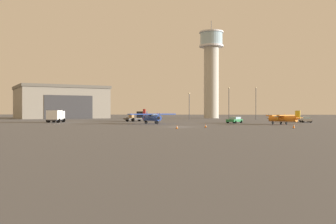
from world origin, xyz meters
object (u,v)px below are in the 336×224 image
at_px(car_green, 235,120).
at_px(light_post_centre, 256,100).
at_px(light_post_west, 189,104).
at_px(traffic_cone_mid_apron, 177,127).
at_px(car_silver, 306,119).
at_px(truck_box_white, 56,116).
at_px(airplane_orange, 283,118).
at_px(light_post_north, 229,101).
at_px(traffic_cone_near_left, 294,126).
at_px(control_tower, 211,68).
at_px(airplane_blue, 151,117).
at_px(traffic_cone_near_right, 206,126).
at_px(truck_flatbed_black, 139,116).

distance_m(car_green, light_post_centre, 33.33).
distance_m(light_post_west, traffic_cone_mid_apron, 53.55).
xyz_separation_m(car_silver, traffic_cone_mid_apron, (-27.41, -33.19, -0.47)).
relative_size(truck_box_white, car_green, 1.25).
bearing_deg(airplane_orange, traffic_cone_mid_apron, 86.24).
relative_size(light_post_west, light_post_centre, 0.81).
relative_size(car_silver, light_post_west, 0.58).
distance_m(airplane_orange, car_silver, 15.62).
height_order(light_post_north, traffic_cone_near_left, light_post_north).
distance_m(control_tower, airplane_blue, 63.23).
bearing_deg(traffic_cone_near_right, airplane_orange, 44.45).
relative_size(airplane_blue, traffic_cone_mid_apron, 17.13).
distance_m(airplane_orange, car_green, 11.40).
xyz_separation_m(control_tower, light_post_north, (4.15, -32.16, -12.74)).
bearing_deg(truck_box_white, light_post_centre, -62.59).
distance_m(control_tower, truck_flatbed_black, 48.58).
bearing_deg(car_green, truck_box_white, -61.19).
bearing_deg(truck_box_white, light_post_north, -67.67).
bearing_deg(control_tower, traffic_cone_mid_apron, -94.81).
bearing_deg(traffic_cone_near_left, truck_flatbed_black, 130.36).
distance_m(control_tower, traffic_cone_near_left, 79.75).
bearing_deg(truck_box_white, traffic_cone_mid_apron, -137.27).
bearing_deg(traffic_cone_near_left, traffic_cone_mid_apron, -169.22).
bearing_deg(truck_flatbed_black, traffic_cone_mid_apron, -126.56).
height_order(airplane_orange, truck_box_white, truck_box_white).
bearing_deg(car_silver, truck_flatbed_black, -94.31).
xyz_separation_m(control_tower, light_post_centre, (12.87, -21.83, -12.38)).
xyz_separation_m(truck_flatbed_black, traffic_cone_mid_apron, (12.63, -39.15, -0.97)).
bearing_deg(light_post_centre, traffic_cone_near_right, -105.91).
xyz_separation_m(car_silver, traffic_cone_near_right, (-23.12, -28.51, -0.44)).
relative_size(light_post_centre, traffic_cone_near_right, 16.07).
bearing_deg(car_silver, traffic_cone_mid_apron, -35.41).
height_order(truck_box_white, car_green, truck_box_white).
distance_m(airplane_orange, traffic_cone_mid_apron, 27.79).
height_order(airplane_blue, car_green, airplane_blue).
xyz_separation_m(truck_flatbed_black, traffic_cone_near_right, (16.92, -34.46, -0.93)).
bearing_deg(airplane_blue, airplane_orange, 52.91).
height_order(truck_flatbed_black, light_post_centre, light_post_centre).
xyz_separation_m(airplane_blue, truck_box_white, (-23.05, 6.29, 0.17)).
relative_size(control_tower, traffic_cone_near_left, 50.52).
bearing_deg(light_post_north, traffic_cone_near_right, -98.65).
xyz_separation_m(car_green, traffic_cone_near_left, (7.07, -23.42, -0.40)).
distance_m(control_tower, car_green, 56.44).
bearing_deg(light_post_centre, truck_flatbed_black, -149.03).
xyz_separation_m(truck_box_white, traffic_cone_mid_apron, (29.83, -27.17, -1.34)).
bearing_deg(truck_flatbed_black, traffic_cone_near_right, -118.29).
distance_m(car_silver, traffic_cone_near_right, 36.71).
distance_m(airplane_blue, traffic_cone_near_right, 19.66).
distance_m(light_post_north, traffic_cone_near_right, 44.29).
bearing_deg(car_silver, control_tower, -152.20).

